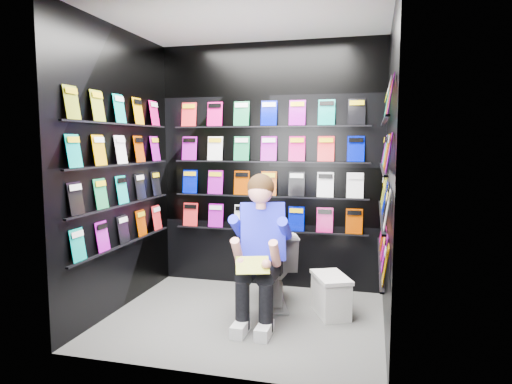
# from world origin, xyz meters

# --- Properties ---
(floor) EXTENTS (2.40, 2.40, 0.00)m
(floor) POSITION_xyz_m (0.00, 0.00, 0.00)
(floor) COLOR #5A5A58
(floor) RESTS_ON ground
(ceiling) EXTENTS (2.40, 2.40, 0.00)m
(ceiling) POSITION_xyz_m (0.00, 0.00, 2.60)
(ceiling) COLOR white
(ceiling) RESTS_ON floor
(wall_back) EXTENTS (2.40, 0.04, 2.60)m
(wall_back) POSITION_xyz_m (0.00, 1.00, 1.30)
(wall_back) COLOR black
(wall_back) RESTS_ON floor
(wall_front) EXTENTS (2.40, 0.04, 2.60)m
(wall_front) POSITION_xyz_m (0.00, -1.00, 1.30)
(wall_front) COLOR black
(wall_front) RESTS_ON floor
(wall_left) EXTENTS (0.04, 2.00, 2.60)m
(wall_left) POSITION_xyz_m (-1.20, 0.00, 1.30)
(wall_left) COLOR black
(wall_left) RESTS_ON floor
(wall_right) EXTENTS (0.04, 2.00, 2.60)m
(wall_right) POSITION_xyz_m (1.20, 0.00, 1.30)
(wall_right) COLOR black
(wall_right) RESTS_ON floor
(comics_back) EXTENTS (2.10, 0.06, 1.37)m
(comics_back) POSITION_xyz_m (0.00, 0.97, 1.31)
(comics_back) COLOR red
(comics_back) RESTS_ON wall_back
(comics_left) EXTENTS (0.06, 1.70, 1.37)m
(comics_left) POSITION_xyz_m (-1.17, 0.00, 1.31)
(comics_left) COLOR red
(comics_left) RESTS_ON wall_left
(comics_right) EXTENTS (0.06, 1.70, 1.37)m
(comics_right) POSITION_xyz_m (1.17, 0.00, 1.31)
(comics_right) COLOR red
(comics_right) RESTS_ON wall_right
(toilet) EXTENTS (0.63, 0.84, 0.73)m
(toilet) POSITION_xyz_m (0.16, 0.42, 0.37)
(toilet) COLOR white
(toilet) RESTS_ON floor
(longbox) EXTENTS (0.40, 0.50, 0.33)m
(longbox) POSITION_xyz_m (0.73, 0.29, 0.17)
(longbox) COLOR silver
(longbox) RESTS_ON floor
(longbox_lid) EXTENTS (0.43, 0.53, 0.03)m
(longbox_lid) POSITION_xyz_m (0.73, 0.29, 0.35)
(longbox_lid) COLOR silver
(longbox_lid) RESTS_ON longbox
(reader) EXTENTS (0.73, 0.88, 1.39)m
(reader) POSITION_xyz_m (0.16, 0.04, 0.77)
(reader) COLOR #2627D1
(reader) RESTS_ON toilet
(held_comic) EXTENTS (0.30, 0.23, 0.11)m
(held_comic) POSITION_xyz_m (0.16, -0.31, 0.58)
(held_comic) COLOR green
(held_comic) RESTS_ON reader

